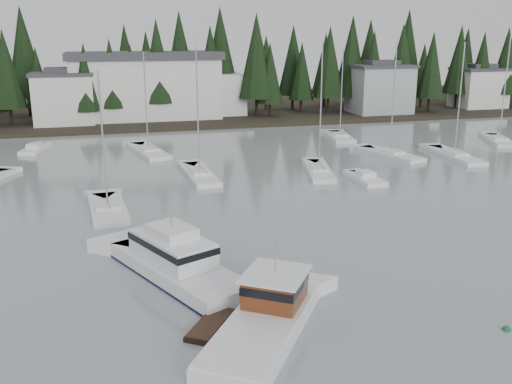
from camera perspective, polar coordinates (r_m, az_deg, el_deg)
The scene contains 19 objects.
far_shore_land at distance 114.41m, azimuth -8.91°, elevation 8.21°, with size 240.00×54.00×1.00m, color black.
conifer_treeline at distance 103.57m, azimuth -8.21°, elevation 7.48°, with size 200.00×22.00×20.00m, color black, non-canonical shape.
house_west at distance 95.49m, azimuth -18.68°, elevation 8.97°, with size 9.54×7.42×8.75m.
house_east_a at distance 105.97m, azimuth 12.28°, elevation 10.14°, with size 10.60×8.48×9.25m.
house_east_b at distance 119.28m, azimuth 21.40°, elevation 9.77°, with size 9.54×7.42×8.25m.
harbor_inn at distance 98.99m, azimuth -9.79°, elevation 10.41°, with size 29.50×11.50×10.90m.
lobster_boat_brown at distance 28.98m, azimuth 0.77°, elevation -12.81°, with size 8.40×10.12×4.94m.
cabin_cruiser_center at distance 35.30m, azimuth -7.95°, elevation -7.26°, with size 7.85×11.77×4.87m.
sailboat_0 at distance 72.45m, azimuth 19.21°, elevation 3.36°, with size 3.49×10.80×13.94m.
sailboat_2 at distance 72.17m, azimuth -10.70°, elevation 3.91°, with size 4.84×10.96×12.75m.
sailboat_3 at distance 60.98m, azimuth 6.30°, elevation 1.97°, with size 4.57×9.75×13.60m.
sailboat_4 at distance 81.63m, azimuth 8.37°, elevation 5.36°, with size 4.30×8.71×13.24m.
sailboat_5 at distance 70.99m, azimuth 13.23°, elevation 3.58°, with size 4.97×9.91×14.03m.
sailboat_6 at distance 49.14m, azimuth -14.58°, elevation -1.82°, with size 3.35×8.81×12.07m.
sailboat_7 at distance 84.80m, azimuth 23.10°, elevation 4.66°, with size 5.89×9.23×14.55m.
sailboat_8 at distance 59.44m, azimuth -5.67°, elevation 1.62°, with size 2.94×10.10×13.60m.
runabout_1 at distance 58.35m, azimuth 10.87°, elevation 1.21°, with size 2.21×5.64×1.42m.
runabout_3 at distance 76.95m, azimuth -21.27°, elevation 3.88°, with size 3.47×5.70×1.42m.
mooring_buoy_green at distance 31.96m, azimuth 23.75°, elevation -12.52°, with size 0.46×0.46×0.46m, color #145933.
Camera 1 is at (-12.32, -15.83, 14.35)m, focal length 40.00 mm.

